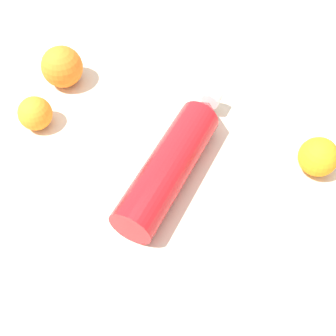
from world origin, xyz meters
The scene contains 5 objects.
ground_plane centered at (0.00, 0.00, 0.00)m, with size 2.40×2.40×0.00m, color beige.
water_bottle centered at (0.06, -0.04, 0.03)m, with size 0.31×0.18×0.07m.
orange_0 centered at (0.15, 0.21, 0.03)m, with size 0.06×0.06×0.06m, color orange.
orange_1 centered at (0.08, -0.27, 0.03)m, with size 0.07×0.07×0.07m, color orange.
orange_2 centered at (0.27, 0.18, 0.04)m, with size 0.08×0.08×0.08m, color orange.
Camera 1 is at (-0.38, -0.05, 0.60)m, focal length 47.60 mm.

